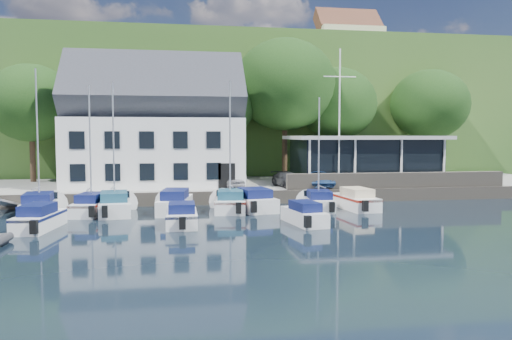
% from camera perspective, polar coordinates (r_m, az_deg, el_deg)
% --- Properties ---
extents(ground, '(180.00, 180.00, 0.00)m').
position_cam_1_polar(ground, '(26.73, 2.59, -7.13)').
color(ground, black).
rests_on(ground, ground).
extents(quay, '(60.00, 13.00, 1.00)m').
position_cam_1_polar(quay, '(43.76, -2.06, -2.11)').
color(quay, gray).
rests_on(quay, ground).
extents(quay_face, '(60.00, 0.30, 1.00)m').
position_cam_1_polar(quay_face, '(37.36, -0.84, -3.16)').
color(quay_face, '#686053').
rests_on(quay_face, ground).
extents(hillside, '(160.00, 75.00, 16.00)m').
position_cam_1_polar(hillside, '(87.89, -5.66, 5.83)').
color(hillside, '#2B541F').
rests_on(hillside, ground).
extents(field_patch, '(50.00, 30.00, 0.30)m').
position_cam_1_polar(field_patch, '(97.23, -1.19, 10.49)').
color(field_patch, '#5E6A35').
rests_on(field_patch, hillside).
extents(farmhouse, '(10.40, 7.00, 8.20)m').
position_cam_1_polar(farmhouse, '(83.69, 10.43, 14.22)').
color(farmhouse, beige).
rests_on(farmhouse, hillside).
extents(harbor_building, '(14.40, 8.20, 8.70)m').
position_cam_1_polar(harbor_building, '(42.21, -11.41, 4.18)').
color(harbor_building, white).
rests_on(harbor_building, quay).
extents(club_pavilion, '(13.20, 7.20, 4.10)m').
position_cam_1_polar(club_pavilion, '(44.82, 12.27, 1.21)').
color(club_pavilion, black).
rests_on(club_pavilion, quay).
extents(seawall, '(18.00, 0.50, 1.20)m').
position_cam_1_polar(seawall, '(41.08, 15.88, -1.12)').
color(seawall, '#686053').
rests_on(seawall, quay).
extents(gangway, '(1.20, 6.00, 1.40)m').
position_cam_1_polar(gangway, '(36.80, -26.76, -4.49)').
color(gangway, silver).
rests_on(gangway, ground).
extents(car_silver, '(1.86, 3.75, 1.23)m').
position_cam_1_polar(car_silver, '(39.71, -2.74, -1.12)').
color(car_silver, '#B9B9BE').
rests_on(car_silver, quay).
extents(car_white, '(1.90, 3.53, 1.10)m').
position_cam_1_polar(car_white, '(40.10, -2.11, -1.16)').
color(car_white, silver).
rests_on(car_white, quay).
extents(car_dgrey, '(2.30, 4.30, 1.18)m').
position_cam_1_polar(car_dgrey, '(40.23, 3.67, -1.09)').
color(car_dgrey, '#2D2E32').
rests_on(car_dgrey, quay).
extents(car_blue, '(1.78, 4.08, 1.37)m').
position_cam_1_polar(car_blue, '(40.45, 7.09, -0.95)').
color(car_blue, '#294C7F').
rests_on(car_blue, quay).
extents(flagpole, '(2.64, 0.20, 11.00)m').
position_cam_1_polar(flagpole, '(40.56, 9.51, 5.84)').
color(flagpole, white).
rests_on(flagpole, quay).
extents(tree_0, '(7.64, 7.64, 10.45)m').
position_cam_1_polar(tree_0, '(48.71, -24.26, 4.90)').
color(tree_0, black).
rests_on(tree_0, quay).
extents(tree_1, '(7.32, 7.32, 10.00)m').
position_cam_1_polar(tree_1, '(48.15, -17.39, 4.82)').
color(tree_1, black).
rests_on(tree_1, quay).
extents(tree_2, '(7.94, 7.94, 10.85)m').
position_cam_1_polar(tree_2, '(47.40, -4.75, 5.52)').
color(tree_2, black).
rests_on(tree_2, quay).
extents(tree_3, '(9.82, 9.82, 13.42)m').
position_cam_1_polar(tree_3, '(48.50, 3.32, 7.01)').
color(tree_3, black).
rests_on(tree_3, quay).
extents(tree_4, '(8.00, 8.00, 10.93)m').
position_cam_1_polar(tree_4, '(51.00, 9.19, 5.42)').
color(tree_4, black).
rests_on(tree_4, quay).
extents(tree_5, '(7.97, 7.97, 10.89)m').
position_cam_1_polar(tree_5, '(54.50, 19.18, 5.13)').
color(tree_5, black).
rests_on(tree_5, quay).
extents(boat_r1_0, '(2.96, 6.83, 9.06)m').
position_cam_1_polar(boat_r1_0, '(34.74, -23.68, 2.63)').
color(boat_r1_0, white).
rests_on(boat_r1_0, ground).
extents(boat_r1_1, '(2.75, 6.19, 8.69)m').
position_cam_1_polar(boat_r1_1, '(33.87, -18.42, 2.43)').
color(boat_r1_1, white).
rests_on(boat_r1_1, ground).
extents(boat_r1_2, '(2.86, 6.85, 9.19)m').
position_cam_1_polar(boat_r1_2, '(33.55, -15.97, 2.89)').
color(boat_r1_2, white).
rests_on(boat_r1_2, ground).
extents(boat_r1_3, '(2.99, 7.12, 1.57)m').
position_cam_1_polar(boat_r1_3, '(33.78, -9.24, -3.49)').
color(boat_r1_3, white).
rests_on(boat_r1_3, ground).
extents(boat_r1_4, '(2.88, 6.30, 8.95)m').
position_cam_1_polar(boat_r1_4, '(33.61, -2.99, 2.83)').
color(boat_r1_4, white).
rests_on(boat_r1_4, ground).
extents(boat_r1_5, '(3.32, 6.64, 1.54)m').
position_cam_1_polar(boat_r1_5, '(34.37, -0.19, -3.33)').
color(boat_r1_5, white).
rests_on(boat_r1_5, ground).
extents(boat_r1_6, '(2.65, 5.82, 8.45)m').
position_cam_1_polar(boat_r1_6, '(34.31, 7.20, 2.41)').
color(boat_r1_6, white).
rests_on(boat_r1_6, ground).
extents(boat_r1_7, '(2.58, 6.60, 1.51)m').
position_cam_1_polar(boat_r1_7, '(35.56, 11.30, -3.19)').
color(boat_r1_7, white).
rests_on(boat_r1_7, ground).
extents(boat_r2_0, '(2.56, 6.19, 1.44)m').
position_cam_1_polar(boat_r2_0, '(29.81, -23.54, -4.89)').
color(boat_r2_0, white).
rests_on(boat_r2_0, ground).
extents(boat_r2_2, '(1.92, 5.30, 1.35)m').
position_cam_1_polar(boat_r2_2, '(28.77, -8.50, -5.00)').
color(boat_r2_2, white).
rests_on(boat_r2_2, ground).
extents(boat_r2_3, '(2.49, 5.79, 1.35)m').
position_cam_1_polar(boat_r2_3, '(29.19, 5.51, -4.85)').
color(boat_r2_3, white).
rests_on(boat_r2_3, ground).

